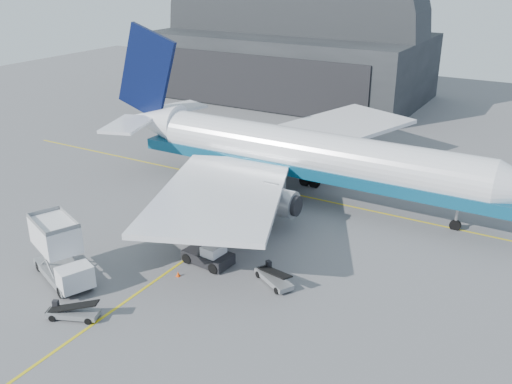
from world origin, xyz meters
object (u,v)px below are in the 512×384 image
Objects in this scene: belt_loader_a at (73,312)px; airliner at (298,153)px; catering_truck at (60,252)px; belt_loader_b at (274,278)px; pushback_tug at (209,256)px.

airliner is at bearing 59.86° from belt_loader_a.
belt_loader_a is (4.99, -3.64, -2.06)m from catering_truck.
airliner is 12.21× the size of belt_loader_b.
pushback_tug is at bearing -89.13° from airliner.
belt_loader_b is at bearing 50.24° from catering_truck.
catering_truck is 6.51m from belt_loader_a.
belt_loader_b is (15.62, 8.31, -2.03)m from catering_truck.
catering_truck is at bearing 121.12° from belt_loader_a.
catering_truck is 1.90× the size of belt_loader_a.
airliner is 6.61× the size of catering_truck.
belt_loader_b is at bearing -69.36° from airliner.
catering_truck reaches higher than belt_loader_a.
belt_loader_b is (6.48, -0.04, -0.24)m from pushback_tug.
catering_truck reaches higher than pushback_tug.
belt_loader_a is 0.97× the size of belt_loader_b.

